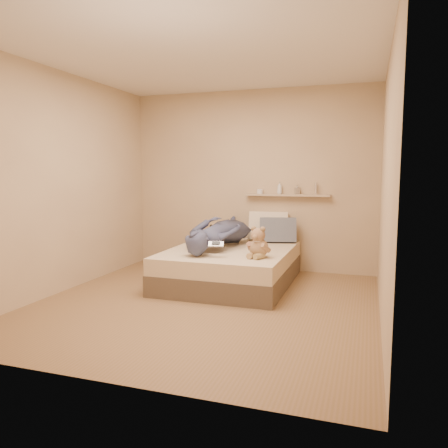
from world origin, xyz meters
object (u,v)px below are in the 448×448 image
(game_console, at_px, (216,244))
(wall_shelf, at_px, (287,195))
(teddy_bear, at_px, (258,245))
(person, at_px, (220,232))
(dark_plush, at_px, (214,235))
(bed, at_px, (231,266))
(pillow_cream, at_px, (268,227))
(pillow_grey, at_px, (278,230))

(game_console, xyz_separation_m, wall_shelf, (0.54, 1.51, 0.49))
(teddy_bear, xyz_separation_m, wall_shelf, (0.08, 1.37, 0.50))
(person, bearing_deg, dark_plush, -50.76)
(teddy_bear, bearing_deg, bed, 135.79)
(pillow_cream, relative_size, person, 0.33)
(teddy_bear, height_order, pillow_grey, teddy_bear)
(pillow_cream, xyz_separation_m, pillow_grey, (0.16, -0.14, -0.03))
(bed, height_order, pillow_cream, pillow_cream)
(teddy_bear, distance_m, pillow_grey, 1.15)
(game_console, relative_size, teddy_bear, 0.52)
(bed, bearing_deg, wall_shelf, 58.82)
(pillow_grey, bearing_deg, person, -137.12)
(person, bearing_deg, pillow_grey, -132.89)
(game_console, height_order, pillow_grey, pillow_grey)
(teddy_bear, xyz_separation_m, pillow_cream, (-0.17, 1.29, 0.05))
(person, distance_m, wall_shelf, 1.18)
(wall_shelf, bearing_deg, bed, -121.18)
(pillow_cream, bearing_deg, teddy_bear, -82.54)
(bed, distance_m, game_console, 0.72)
(teddy_bear, bearing_deg, game_console, -162.21)
(teddy_bear, bearing_deg, pillow_grey, 90.21)
(person, bearing_deg, pillow_cream, -118.82)
(bed, height_order, pillow_grey, pillow_grey)
(pillow_cream, distance_m, pillow_grey, 0.22)
(bed, xyz_separation_m, wall_shelf, (0.55, 0.91, 0.88))
(person, xyz_separation_m, wall_shelf, (0.73, 0.82, 0.45))
(pillow_grey, height_order, wall_shelf, wall_shelf)
(bed, distance_m, teddy_bear, 0.76)
(dark_plush, bearing_deg, person, -54.99)
(game_console, distance_m, pillow_cream, 1.47)
(wall_shelf, bearing_deg, pillow_cream, -162.29)
(dark_plush, bearing_deg, pillow_cream, 36.05)
(bed, relative_size, pillow_grey, 3.80)
(game_console, xyz_separation_m, person, (-0.19, 0.70, 0.05))
(dark_plush, xyz_separation_m, person, (0.18, -0.26, 0.09))
(bed, relative_size, game_console, 10.10)
(bed, bearing_deg, pillow_grey, 55.90)
(bed, bearing_deg, game_console, -88.90)
(person, bearing_deg, wall_shelf, -127.44)
(wall_shelf, bearing_deg, dark_plush, -148.33)
(game_console, height_order, person, person)
(bed, height_order, teddy_bear, teddy_bear)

